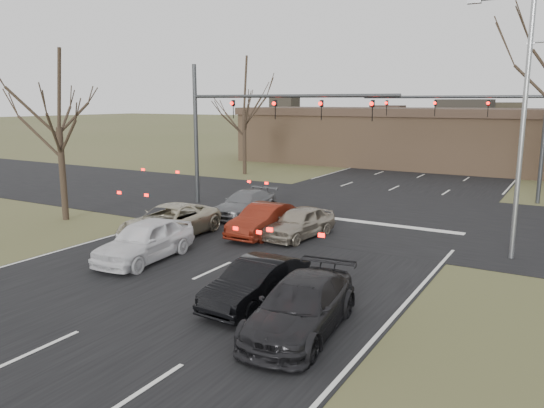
{
  "coord_description": "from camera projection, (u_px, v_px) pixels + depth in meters",
  "views": [
    {
      "loc": [
        10.92,
        -11.52,
        5.95
      ],
      "look_at": [
        0.7,
        6.0,
        2.0
      ],
      "focal_mm": 35.0,
      "sensor_mm": 36.0,
      "label": 1
    }
  ],
  "objects": [
    {
      "name": "car_charcoal_sedan",
      "position": [
        301.0,
        306.0,
        13.77
      ],
      "size": [
        2.47,
        5.0,
        1.4
      ],
      "primitive_type": "imported",
      "rotation": [
        0.0,
        0.0,
        0.11
      ],
      "color": "black",
      "rests_on": "ground"
    },
    {
      "name": "ground",
      "position": [
        154.0,
        298.0,
        16.3
      ],
      "size": [
        360.0,
        360.0,
        0.0
      ],
      "primitive_type": "plane",
      "color": "#4C502A",
      "rests_on": "ground"
    },
    {
      "name": "road_main",
      "position": [
        481.0,
        149.0,
        67.18
      ],
      "size": [
        14.0,
        300.0,
        0.02
      ],
      "primitive_type": "cube",
      "color": "black",
      "rests_on": "ground"
    },
    {
      "name": "car_silver_suv",
      "position": [
        169.0,
        222.0,
        23.27
      ],
      "size": [
        2.73,
        5.39,
        1.46
      ],
      "primitive_type": "imported",
      "rotation": [
        0.0,
        0.0,
        0.06
      ],
      "color": "#B6AF93",
      "rests_on": "ground"
    },
    {
      "name": "tree_left_near",
      "position": [
        56.0,
        88.0,
        25.82
      ],
      "size": [
        5.1,
        5.1,
        8.5
      ],
      "color": "black",
      "rests_on": "ground"
    },
    {
      "name": "car_red_ahead",
      "position": [
        264.0,
        220.0,
        23.73
      ],
      "size": [
        1.5,
        4.28,
        1.41
      ],
      "primitive_type": "imported",
      "rotation": [
        0.0,
        0.0,
        -0.0
      ],
      "color": "#5B180D",
      "rests_on": "ground"
    },
    {
      "name": "road_cross",
      "position": [
        344.0,
        211.0,
        29.02
      ],
      "size": [
        200.0,
        14.0,
        0.02
      ],
      "primitive_type": "cube",
      "color": "black",
      "rests_on": "ground"
    },
    {
      "name": "mast_arm_near",
      "position": [
        243.0,
        117.0,
        28.94
      ],
      "size": [
        12.12,
        0.24,
        8.0
      ],
      "color": "#383A3D",
      "rests_on": "ground"
    },
    {
      "name": "tree_left_far",
      "position": [
        244.0,
        83.0,
        42.52
      ],
      "size": [
        5.7,
        5.7,
        9.5
      ],
      "color": "black",
      "rests_on": "ground"
    },
    {
      "name": "car_grey_ahead",
      "position": [
        245.0,
        204.0,
        27.76
      ],
      "size": [
        2.03,
        4.62,
        1.32
      ],
      "primitive_type": "imported",
      "rotation": [
        0.0,
        0.0,
        0.04
      ],
      "color": "slate",
      "rests_on": "ground"
    },
    {
      "name": "car_silver_ahead",
      "position": [
        299.0,
        222.0,
        23.34
      ],
      "size": [
        2.1,
        4.21,
        1.38
      ],
      "primitive_type": "imported",
      "rotation": [
        0.0,
        0.0,
        -0.12
      ],
      "color": "gray",
      "rests_on": "ground"
    },
    {
      "name": "car_white_sedan",
      "position": [
        145.0,
        240.0,
        20.01
      ],
      "size": [
        2.23,
        4.71,
        1.56
      ],
      "primitive_type": "imported",
      "rotation": [
        0.0,
        0.0,
        0.09
      ],
      "color": "silver",
      "rests_on": "ground"
    },
    {
      "name": "streetlight_right_near",
      "position": [
        519.0,
        111.0,
        19.35
      ],
      "size": [
        2.34,
        0.25,
        10.0
      ],
      "color": "gray",
      "rests_on": "ground"
    },
    {
      "name": "building",
      "position": [
        466.0,
        139.0,
        47.02
      ],
      "size": [
        42.4,
        10.4,
        5.3
      ],
      "color": "brown",
      "rests_on": "ground"
    },
    {
      "name": "mast_arm_far",
      "position": [
        493.0,
        117.0,
        31.79
      ],
      "size": [
        11.12,
        0.24,
        8.0
      ],
      "color": "#383A3D",
      "rests_on": "ground"
    },
    {
      "name": "car_black_hatch",
      "position": [
        257.0,
        283.0,
        15.66
      ],
      "size": [
        1.64,
        4.14,
        1.34
      ],
      "primitive_type": "imported",
      "rotation": [
        0.0,
        0.0,
        -0.06
      ],
      "color": "black",
      "rests_on": "ground"
    }
  ]
}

